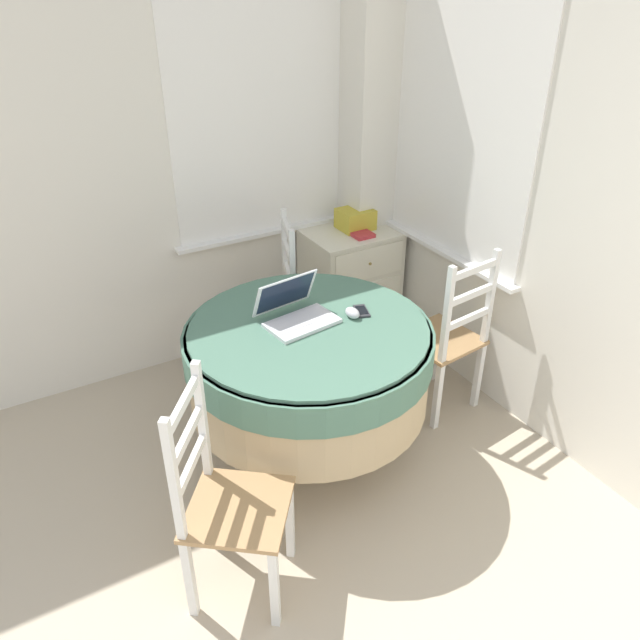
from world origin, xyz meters
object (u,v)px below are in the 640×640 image
(dining_chair_near_back_window, at_px, (270,303))
(computer_mouse, at_px, (352,313))
(storage_box, at_px, (355,219))
(book_on_cabinet, at_px, (357,231))
(corner_cabinet, at_px, (350,283))
(dining_chair_camera_near, at_px, (226,503))
(round_dining_table, at_px, (309,360))
(cell_phone, at_px, (362,311))
(dining_chair_near_right_window, at_px, (447,339))
(laptop, at_px, (296,312))

(dining_chair_near_back_window, bearing_deg, computer_mouse, -87.06)
(storage_box, bearing_deg, book_on_cabinet, -114.41)
(dining_chair_near_back_window, distance_m, corner_cabinet, 0.68)
(dining_chair_camera_near, relative_size, corner_cabinet, 1.32)
(computer_mouse, distance_m, storage_box, 1.20)
(round_dining_table, height_order, computer_mouse, computer_mouse)
(computer_mouse, relative_size, dining_chair_near_back_window, 0.09)
(corner_cabinet, bearing_deg, cell_phone, -119.89)
(round_dining_table, xyz_separation_m, dining_chair_near_back_window, (0.19, 0.82, -0.13))
(cell_phone, distance_m, book_on_cabinet, 1.07)
(dining_chair_near_right_window, xyz_separation_m, book_on_cabinet, (0.00, 0.94, 0.30))
(cell_phone, bearing_deg, dining_chair_near_back_window, 97.61)
(round_dining_table, height_order, dining_chair_camera_near, dining_chair_camera_near)
(dining_chair_near_right_window, bearing_deg, computer_mouse, 179.19)
(laptop, xyz_separation_m, corner_cabinet, (0.87, 0.87, -0.45))
(laptop, height_order, corner_cabinet, laptop)
(corner_cabinet, height_order, storage_box, storage_box)
(computer_mouse, xyz_separation_m, storage_box, (0.66, 1.00, 0.02))
(dining_chair_near_back_window, xyz_separation_m, dining_chair_near_right_window, (0.67, -0.86, 0.00))
(laptop, relative_size, book_on_cabinet, 1.50)
(round_dining_table, xyz_separation_m, book_on_cabinet, (0.86, 0.90, 0.18))
(cell_phone, xyz_separation_m, dining_chair_near_right_window, (0.56, -0.03, -0.32))
(dining_chair_near_back_window, height_order, dining_chair_camera_near, same)
(storage_box, bearing_deg, dining_chair_near_right_window, -91.99)
(laptop, bearing_deg, book_on_cabinet, 42.96)
(dining_chair_near_right_window, bearing_deg, dining_chair_near_back_window, 127.97)
(laptop, relative_size, dining_chair_near_right_window, 0.37)
(dining_chair_near_right_window, xyz_separation_m, dining_chair_camera_near, (-1.52, -0.50, 0.00))
(dining_chair_camera_near, bearing_deg, round_dining_table, 38.87)
(round_dining_table, bearing_deg, book_on_cabinet, 46.40)
(cell_phone, height_order, corner_cabinet, cell_phone)
(round_dining_table, bearing_deg, cell_phone, -1.55)
(dining_chair_camera_near, bearing_deg, laptop, 43.81)
(cell_phone, bearing_deg, laptop, 164.43)
(corner_cabinet, relative_size, storage_box, 3.51)
(cell_phone, height_order, dining_chair_near_back_window, dining_chair_near_back_window)
(storage_box, bearing_deg, cell_phone, -121.19)
(corner_cabinet, distance_m, storage_box, 0.44)
(dining_chair_near_back_window, bearing_deg, book_on_cabinet, 6.58)
(laptop, height_order, cell_phone, laptop)
(dining_chair_near_back_window, distance_m, dining_chair_camera_near, 1.61)
(corner_cabinet, bearing_deg, dining_chair_camera_near, -135.53)
(corner_cabinet, bearing_deg, dining_chair_near_back_window, -169.30)
(laptop, distance_m, dining_chair_near_right_window, 0.96)
(laptop, bearing_deg, dining_chair_near_back_window, 74.33)
(round_dining_table, distance_m, laptop, 0.25)
(computer_mouse, distance_m, cell_phone, 0.07)
(cell_phone, relative_size, dining_chair_camera_near, 0.13)
(computer_mouse, bearing_deg, book_on_cabinet, 55.89)
(storage_box, bearing_deg, round_dining_table, -132.44)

